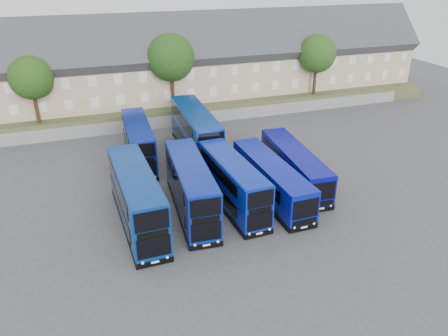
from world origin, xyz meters
TOP-DOWN VIEW (x-y plane):
  - ground at (0.00, 0.00)m, footprint 120.00×120.00m
  - retaining_wall at (0.00, 24.00)m, footprint 70.00×0.40m
  - earth_bank at (0.00, 34.00)m, footprint 80.00×20.00m
  - terrace_row at (6.00, 30.00)m, footprint 66.00×10.40m
  - dd_front_left at (-6.32, 2.82)m, footprint 2.94×11.58m
  - dd_front_mid at (-1.86, 3.26)m, footprint 3.37×11.17m
  - dd_front_right at (1.68, 3.08)m, footprint 2.87×10.55m
  - dd_rear_left at (-4.22, 14.83)m, footprint 2.99×10.64m
  - dd_rear_right at (1.84, 14.69)m, footprint 3.22×12.31m
  - coach_east_a at (5.43, 3.45)m, footprint 2.68×11.96m
  - coach_east_b at (8.70, 5.40)m, footprint 3.46×11.98m
  - tree_west at (-13.85, 25.10)m, footprint 4.80×4.80m
  - tree_mid at (2.15, 25.60)m, footprint 5.76×5.76m
  - tree_east at (22.15, 25.10)m, footprint 5.12×5.12m
  - tree_far at (28.15, 32.10)m, footprint 5.44×5.44m

SIDE VIEW (x-z plane):
  - ground at x=0.00m, z-range 0.00..0.00m
  - retaining_wall at x=0.00m, z-range 0.00..1.50m
  - earth_bank at x=0.00m, z-range 0.00..2.00m
  - coach_east_b at x=8.70m, z-range -0.03..3.20m
  - coach_east_a at x=5.43m, z-range -0.03..3.23m
  - dd_front_right at x=1.68m, z-range -0.04..4.11m
  - dd_rear_left at x=-4.22m, z-range -0.04..4.14m
  - dd_front_mid at x=-1.86m, z-range -0.04..4.34m
  - dd_front_left at x=-6.32m, z-range -0.04..4.54m
  - dd_rear_right at x=1.84m, z-range -0.04..4.82m
  - terrace_row at x=6.00m, z-range 1.00..12.20m
  - tree_west at x=-13.85m, z-range 3.23..10.88m
  - tree_east at x=22.15m, z-range 3.31..11.47m
  - tree_far at x=28.15m, z-range 3.39..12.06m
  - tree_mid at x=2.15m, z-range 3.48..12.66m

